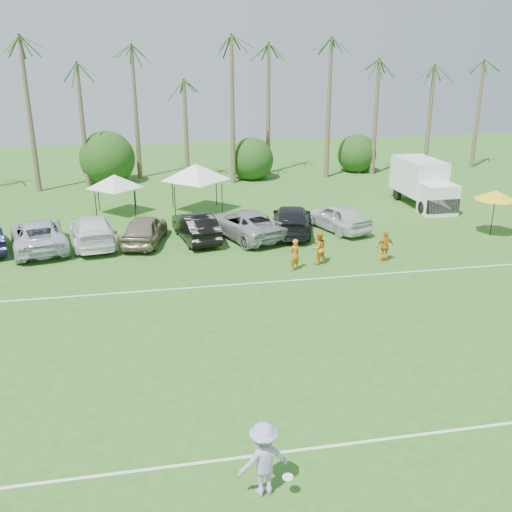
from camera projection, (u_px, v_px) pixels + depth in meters
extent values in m
plane|color=#30621D|center=(289.00, 509.00, 13.51)|extent=(120.00, 120.00, 0.00)
cube|color=white|center=(271.00, 454.00, 15.36)|extent=(80.00, 0.10, 0.01)
cube|color=white|center=(216.00, 286.00, 26.46)|extent=(80.00, 0.10, 0.01)
cone|color=brown|center=(26.00, 124.00, 44.87)|extent=(0.44, 0.44, 10.00)
cone|color=brown|center=(78.00, 116.00, 45.41)|extent=(0.44, 0.44, 11.00)
cone|color=brown|center=(130.00, 134.00, 46.63)|extent=(0.44, 0.44, 8.00)
cone|color=brown|center=(179.00, 127.00, 47.17)|extent=(0.44, 0.44, 9.00)
cone|color=brown|center=(227.00, 119.00, 47.71)|extent=(0.44, 0.44, 10.00)
cone|color=brown|center=(273.00, 112.00, 48.26)|extent=(0.44, 0.44, 11.00)
cone|color=brown|center=(329.00, 129.00, 49.65)|extent=(0.44, 0.44, 8.00)
cone|color=brown|center=(384.00, 122.00, 50.37)|extent=(0.44, 0.44, 9.00)
cone|color=brown|center=(437.00, 115.00, 51.09)|extent=(0.44, 0.44, 10.00)
cone|color=brown|center=(478.00, 109.00, 51.63)|extent=(0.44, 0.44, 11.00)
cylinder|color=brown|center=(109.00, 172.00, 48.30)|extent=(0.30, 0.30, 1.40)
sphere|color=#163E11|center=(108.00, 159.00, 47.93)|extent=(4.00, 4.00, 4.00)
cylinder|color=brown|center=(248.00, 167.00, 50.43)|extent=(0.30, 0.30, 1.40)
sphere|color=#163E11|center=(248.00, 155.00, 50.07)|extent=(4.00, 4.00, 4.00)
cylinder|color=brown|center=(356.00, 163.00, 52.21)|extent=(0.30, 0.30, 1.40)
sphere|color=#163E11|center=(356.00, 151.00, 51.84)|extent=(4.00, 4.00, 4.00)
imported|color=orange|center=(295.00, 255.00, 28.19)|extent=(0.69, 0.59, 1.60)
imported|color=orange|center=(319.00, 248.00, 29.00)|extent=(0.96, 0.84, 1.70)
imported|color=orange|center=(385.00, 246.00, 29.42)|extent=(0.97, 0.45, 1.61)
cube|color=white|center=(418.00, 176.00, 40.59)|extent=(2.44, 4.44, 2.41)
cube|color=white|center=(438.00, 199.00, 38.06)|extent=(2.23, 1.75, 2.02)
cube|color=black|center=(443.00, 206.00, 37.49)|extent=(2.22, 0.30, 0.96)
cube|color=#E5590C|center=(434.00, 181.00, 40.95)|extent=(0.03, 1.54, 0.87)
cylinder|color=black|center=(423.00, 208.00, 38.26)|extent=(0.29, 0.87, 0.87)
cylinder|color=black|center=(449.00, 206.00, 38.61)|extent=(0.29, 0.87, 0.87)
cylinder|color=black|center=(397.00, 194.00, 41.99)|extent=(0.29, 0.87, 0.87)
cylinder|color=black|center=(421.00, 193.00, 42.34)|extent=(0.29, 0.87, 0.87)
cylinder|color=black|center=(96.00, 206.00, 36.78)|extent=(0.06, 0.06, 1.78)
cylinder|color=black|center=(135.00, 205.00, 37.22)|extent=(0.06, 0.06, 1.78)
cylinder|color=black|center=(99.00, 197.00, 39.06)|extent=(0.06, 0.06, 1.78)
cylinder|color=black|center=(135.00, 196.00, 39.50)|extent=(0.06, 0.06, 1.78)
pyramid|color=silver|center=(114.00, 175.00, 37.54)|extent=(3.84, 3.84, 0.89)
cylinder|color=black|center=(175.00, 202.00, 36.90)|extent=(0.06, 0.06, 2.19)
cylinder|color=black|center=(222.00, 200.00, 37.45)|extent=(0.06, 0.06, 2.19)
cylinder|color=black|center=(172.00, 192.00, 39.75)|extent=(0.06, 0.06, 2.19)
cylinder|color=black|center=(216.00, 190.00, 40.30)|extent=(0.06, 0.06, 2.19)
pyramid|color=white|center=(195.00, 164.00, 37.87)|extent=(4.73, 4.73, 1.09)
cylinder|color=black|center=(493.00, 215.00, 33.45)|extent=(0.05, 0.05, 2.46)
cone|color=yellow|center=(496.00, 195.00, 33.03)|extent=(2.46, 2.46, 0.56)
imported|color=#A89BDC|center=(264.00, 459.00, 13.69)|extent=(1.39, 0.96, 1.97)
cylinder|color=white|center=(288.00, 477.00, 13.65)|extent=(0.27, 0.27, 0.03)
imported|color=silver|center=(38.00, 235.00, 31.24)|extent=(4.02, 6.37, 1.64)
imported|color=white|center=(93.00, 231.00, 31.98)|extent=(3.17, 5.95, 1.64)
imported|color=#81745B|center=(145.00, 229.00, 32.21)|extent=(2.95, 5.12, 1.64)
imported|color=black|center=(196.00, 226.00, 32.78)|extent=(2.59, 5.21, 1.64)
imported|color=#9C9D9F|center=(245.00, 223.00, 33.30)|extent=(4.70, 6.49, 1.64)
imported|color=black|center=(292.00, 220.00, 34.08)|extent=(3.64, 6.05, 1.64)
imported|color=silver|center=(338.00, 217.00, 34.61)|extent=(3.43, 5.18, 1.64)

